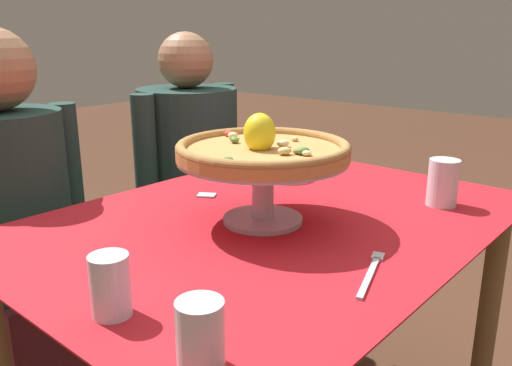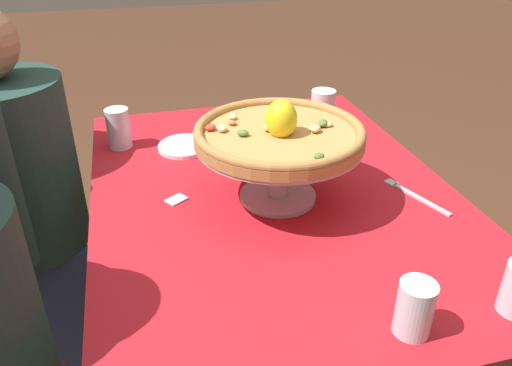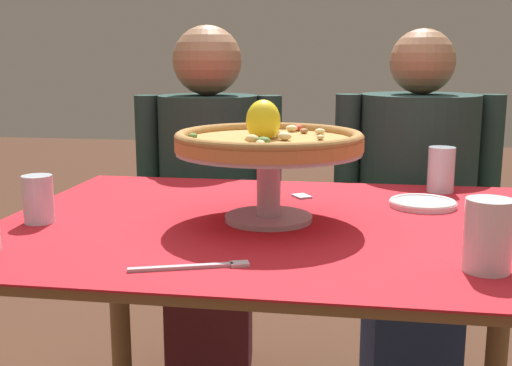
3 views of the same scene
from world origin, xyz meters
name	(u,v)px [view 3 (image 3 of 3)]	position (x,y,z in m)	size (l,w,h in m)	color
dining_table	(287,268)	(0.00, 0.00, 0.65)	(1.27, 0.93, 0.75)	olive
pizza_stand	(269,172)	(-0.04, 0.00, 0.86)	(0.40, 0.40, 0.16)	#B7B7C1
pizza	(268,139)	(-0.04, 0.00, 0.94)	(0.41, 0.41, 0.11)	#BC8447
water_glass_side_left	(38,202)	(-0.54, -0.10, 0.80)	(0.07, 0.07, 0.10)	silver
water_glass_back_right	(441,173)	(0.37, 0.38, 0.81)	(0.07, 0.07, 0.12)	silver
water_glass_front_right	(488,240)	(0.37, -0.28, 0.81)	(0.08, 0.08, 0.12)	silver
side_plate	(423,203)	(0.31, 0.19, 0.76)	(0.16, 0.16, 0.02)	white
dinner_fork	(196,266)	(-0.12, -0.34, 0.76)	(0.20, 0.08, 0.01)	#B7B7C1
sugar_packet	(302,196)	(0.01, 0.25, 0.76)	(0.05, 0.04, 0.01)	silver
diner_left	(210,213)	(-0.34, 0.70, 0.59)	(0.49, 0.37, 1.22)	maroon
diner_right	(415,219)	(0.34, 0.69, 0.60)	(0.53, 0.41, 1.20)	navy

